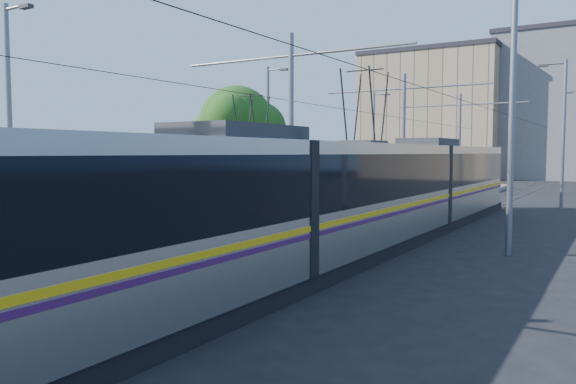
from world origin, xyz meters
The scene contains 12 objects.
ground centered at (0.00, 0.00, 0.00)m, with size 160.00×160.00×0.00m, color black.
platform centered at (0.00, 17.00, 0.15)m, with size 4.00×50.00×0.30m, color gray.
tactile_strip_left centered at (-1.45, 17.00, 0.30)m, with size 0.70×50.00×0.01m, color gray.
tactile_strip_right centered at (1.45, 17.00, 0.30)m, with size 0.70×50.00×0.01m, color gray.
rails centered at (0.00, 17.00, 0.02)m, with size 8.71×70.00×0.03m.
tram_left centered at (-3.60, 10.70, 1.71)m, with size 2.43×30.52×5.50m.
tram_right centered at (3.60, 6.26, 1.86)m, with size 2.43×32.27×5.50m.
catenary centered at (0.00, 14.15, 4.52)m, with size 9.20×70.00×7.00m.
street_lamps centered at (0.00, 21.00, 4.18)m, with size 15.18×38.22×8.00m.
shelter centered at (0.01, 11.94, 1.57)m, with size 0.69×1.11×2.43m.
tree centered at (-8.06, 16.26, 4.58)m, with size 4.67×4.31×6.78m.
building_left centered at (-10.00, 60.00, 7.66)m, with size 16.32×12.24×15.31m.
Camera 1 is at (10.38, -9.48, 3.03)m, focal length 35.00 mm.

